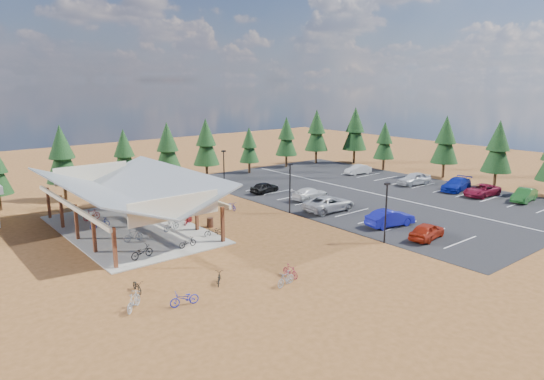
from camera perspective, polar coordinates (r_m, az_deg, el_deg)
The scene contains 47 objects.
ground at distance 45.10m, azimuth -1.02°, elevation -4.33°, with size 140.00×140.00×0.00m, color brown.
asphalt_lot at distance 59.77m, azimuth 11.24°, elevation -0.28°, with size 27.00×44.00×0.04m, color black.
concrete_pad at distance 46.10m, azimuth -16.40°, elevation -4.42°, with size 10.60×18.60×0.10m, color gray.
bike_pavilion at distance 45.16m, azimuth -16.70°, elevation 0.16°, with size 11.65×19.40×4.97m.
lamp_post_0 at distance 40.95m, azimuth 13.26°, elevation -2.13°, with size 0.50×0.25×5.14m.
lamp_post_1 at distance 48.94m, azimuth 2.12°, elevation 0.63°, with size 0.50×0.25×5.14m.
lamp_post_2 at distance 58.32m, azimuth -5.68°, elevation 2.55°, with size 0.50×0.25×5.14m.
trash_bin_0 at distance 45.18m, azimuth -7.28°, elevation -3.81°, with size 0.60×0.60×0.90m, color #3F2216.
trash_bin_1 at distance 47.48m, azimuth -9.72°, elevation -3.07°, with size 0.60×0.60×0.90m, color #3F2216.
pine_2 at distance 58.87m, azimuth -23.51°, elevation 3.86°, with size 3.67×3.67×8.55m.
pine_3 at distance 61.60m, azimuth -17.00°, elevation 4.16°, with size 3.26×3.26×7.59m.
pine_4 at distance 62.34m, azimuth -12.20°, elevation 4.91°, with size 3.54×3.54×8.25m.
pine_5 at distance 66.44m, azimuth -7.78°, elevation 5.59°, with size 3.57×3.57×8.32m.
pine_6 at distance 70.53m, azimuth -2.70°, elevation 5.30°, with size 2.89×2.89×6.73m.
pine_7 at distance 75.27m, azimuth 1.71°, elevation 6.31°, with size 3.37×3.37×7.85m.
pine_8 at distance 79.27m, azimuth 5.26°, elevation 6.99°, with size 3.75×3.75×8.74m.
pine_10 at distance 66.44m, azimuth 25.06°, elevation 4.62°, with size 3.67×3.67×8.55m.
pine_11 at distance 71.04m, azimuth 19.74°, elevation 5.56°, with size 3.70×3.70×8.61m.
pine_12 at distance 74.72m, azimuth 13.09°, elevation 5.66°, with size 3.12×3.12×7.27m.
pine_13 at distance 80.19m, azimuth 9.75°, elevation 7.09°, with size 3.91×3.91×9.11m.
bike_0 at distance 38.23m, azimuth -15.06°, elevation -7.04°, with size 0.66×1.89×0.99m, color black.
bike_1 at distance 42.33m, azimuth -16.03°, elevation -5.15°, with size 0.47×1.67×1.00m, color gray.
bike_2 at distance 46.68m, azimuth -19.61°, elevation -3.73°, with size 0.66×1.90×1.00m, color navy.
bike_3 at distance 49.83m, azimuth -20.46°, elevation -2.74°, with size 0.50×1.76×1.06m, color maroon.
bike_4 at distance 39.88m, azimuth -9.91°, elevation -6.08°, with size 0.54×1.55×0.82m, color black.
bike_5 at distance 44.33m, azimuth -11.76°, elevation -4.05°, with size 0.51×1.81×1.09m, color gray.
bike_6 at distance 47.64m, azimuth -15.66°, elevation -3.18°, with size 0.61×1.75×0.92m, color navy.
bike_7 at distance 54.17m, azimuth -16.34°, elevation -1.22°, with size 0.52×1.83×1.10m, color #9C3518.
bike_8 at distance 32.80m, azimuth -15.59°, elevation -10.82°, with size 0.53×1.53×0.80m, color black.
bike_9 at distance 30.42m, azimuth -15.97°, elevation -12.47°, with size 0.52×1.83×1.10m, color #94989C.
bike_10 at distance 30.28m, azimuth -10.26°, elevation -12.44°, with size 0.63×1.80×0.95m, color #121BA1.
bike_11 at distance 33.81m, azimuth 2.17°, elevation -9.50°, with size 0.43×1.52×0.92m, color maroon.
bike_12 at distance 32.97m, azimuth -6.29°, elevation -10.29°, with size 0.53×1.52×0.80m, color black.
bike_13 at distance 32.46m, azimuth 1.62°, elevation -10.39°, with size 0.47×1.68×1.01m, color gray.
bike_14 at distance 50.89m, azimuth -4.76°, elevation -1.87°, with size 0.58×1.67×0.88m, color #121294.
bike_15 at distance 46.24m, azimuth -9.84°, elevation -3.48°, with size 0.45×1.58×0.95m, color maroon.
bike_16 at distance 42.53m, azimuth -6.87°, elevation -4.85°, with size 0.60×1.73×0.91m, color black.
car_0 at distance 43.39m, azimuth 17.76°, elevation -4.62°, with size 1.69×4.19×1.43m, color maroon.
car_1 at distance 46.19m, azimuth 13.73°, elevation -3.22°, with size 1.67×4.78×1.57m, color #141895.
car_2 at distance 50.39m, azimuth 6.74°, elevation -1.59°, with size 2.66×5.77×1.60m, color #96989D.
car_3 at distance 55.06m, azimuth 4.52°, elevation -0.44°, with size 1.91×4.69×1.36m, color #BDBDBD.
car_4 at distance 58.23m, azimuth -0.88°, elevation 0.31°, with size 1.56×3.88×1.32m, color black.
car_5 at distance 60.88m, azimuth 27.55°, elevation -0.53°, with size 1.56×4.48×1.48m, color #1C531F.
car_6 at distance 61.63m, azimuth 23.46°, elevation -0.03°, with size 2.31×5.01×1.39m, color maroon.
car_7 at distance 63.57m, azimuth 20.87°, elevation 0.63°, with size 2.16×5.33×1.55m, color #0C1B90.
car_8 at distance 65.32m, azimuth 16.38°, elevation 1.29°, with size 1.91×4.74×1.62m, color #B1B5BA.
car_9 at distance 70.93m, azimuth 10.08°, elevation 2.39°, with size 1.43×4.09×1.35m, color #B9B9B9.
Camera 1 is at (-26.59, -33.93, 13.27)m, focal length 32.00 mm.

